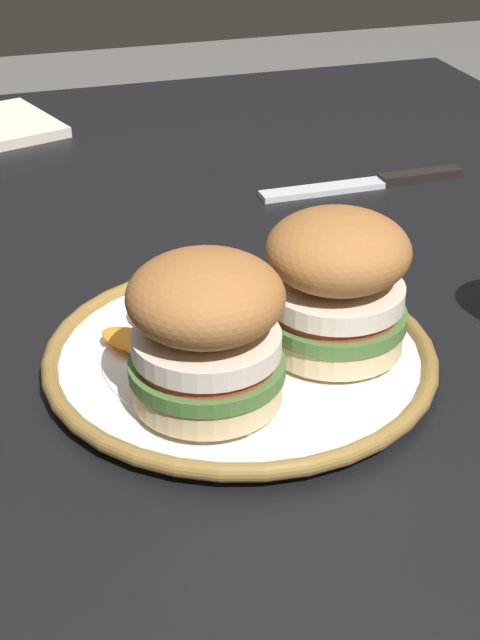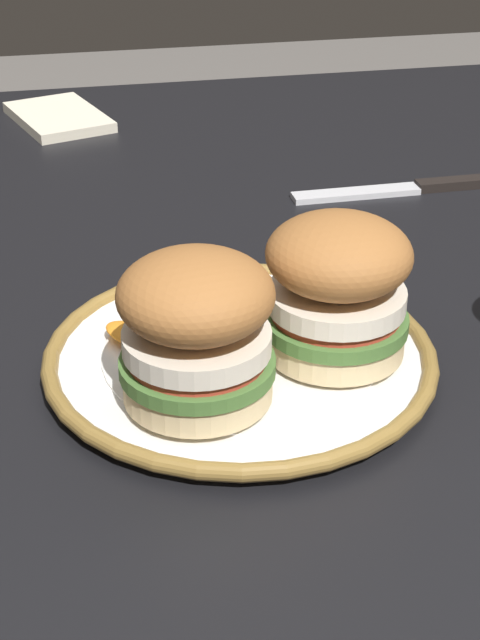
% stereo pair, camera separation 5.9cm
% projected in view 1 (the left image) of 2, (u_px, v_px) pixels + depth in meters
% --- Properties ---
extents(dining_table, '(1.37, 0.98, 0.78)m').
position_uv_depth(dining_table, '(274.00, 428.00, 0.80)').
color(dining_table, black).
rests_on(dining_table, ground).
extents(dinner_plate, '(0.28, 0.28, 0.02)m').
position_uv_depth(dinner_plate, '(240.00, 357.00, 0.69)').
color(dinner_plate, white).
rests_on(dinner_plate, dining_table).
extents(sandwich_half_left, '(0.13, 0.13, 0.10)m').
position_uv_depth(sandwich_half_left, '(337.00, 281.00, 0.66)').
color(sandwich_half_left, beige).
rests_on(sandwich_half_left, dinner_plate).
extents(sandwich_half_right, '(0.13, 0.13, 0.10)m').
position_uv_depth(sandwich_half_right, '(206.00, 330.00, 0.61)').
color(sandwich_half_right, beige).
rests_on(sandwich_half_right, dinner_plate).
extents(orange_peel_curled, '(0.07, 0.07, 0.01)m').
position_uv_depth(orange_peel_curled, '(165.00, 309.00, 0.72)').
color(orange_peel_curled, orange).
rests_on(orange_peel_curled, dinner_plate).
extents(orange_peel_strip_long, '(0.07, 0.06, 0.01)m').
position_uv_depth(orange_peel_strip_long, '(139.00, 342.00, 0.68)').
color(orange_peel_strip_long, orange).
rests_on(orange_peel_strip_long, dinner_plate).
extents(orange_peel_strip_short, '(0.07, 0.07, 0.01)m').
position_uv_depth(orange_peel_strip_short, '(212.00, 277.00, 0.77)').
color(orange_peel_strip_short, orange).
rests_on(orange_peel_strip_short, dinner_plate).
extents(table_knife, '(0.02, 0.22, 0.01)m').
position_uv_depth(table_knife, '(377.00, 183.00, 1.00)').
color(table_knife, silver).
rests_on(table_knife, dining_table).
extents(folded_napkin, '(0.17, 0.13, 0.01)m').
position_uv_depth(folded_napkin, '(9.00, 124.00, 1.16)').
color(folded_napkin, beige).
rests_on(folded_napkin, dining_table).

